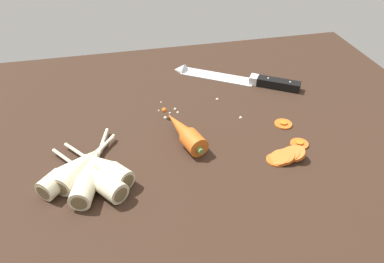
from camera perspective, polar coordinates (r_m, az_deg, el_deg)
The scene contains 12 objects.
ground_plane at distance 86.17cm, azimuth -0.30°, elevation -1.11°, with size 120.00×90.00×4.00cm, color #332116.
chefs_knife at distance 105.20cm, azimuth 5.99°, elevation 7.92°, with size 30.86×21.87×4.18cm.
whole_carrot at distance 81.33cm, azimuth -1.12°, elevation -0.09°, with size 7.91×17.22×4.20cm.
parsnip_front at distance 74.67cm, azimuth -12.68°, elevation -5.17°, with size 13.30×16.36×4.00cm.
parsnip_mid_left at distance 75.58cm, azimuth -17.75°, elevation -5.62°, with size 14.61×16.18×4.00cm.
parsnip_mid_right at distance 73.93cm, azimuth -14.87°, elevation -6.08°, with size 7.92×22.27×4.00cm.
parsnip_back at distance 72.91cm, azimuth -13.93°, elevation -6.61°, with size 14.19×17.88×4.00cm.
parsnip_outer at distance 75.74cm, azimuth -16.23°, elevation -5.17°, with size 12.09×16.20×4.00cm.
carrot_slice_stack at distance 79.27cm, azimuth 13.58°, elevation -3.59°, with size 7.83×4.20×2.94cm.
carrot_slice_stray_near at distance 89.35cm, azimuth 13.32°, elevation 1.18°, with size 3.96×3.96×0.70cm.
carrot_slice_stray_mid at distance 84.22cm, azimuth 15.55°, elevation -1.66°, with size 3.81×3.81×0.70cm.
mince_crumbs at distance 91.49cm, azimuth -0.03°, elevation 3.17°, with size 18.61×11.33×0.77cm.
Camera 1 is at (-14.75, -66.80, 50.40)cm, focal length 36.18 mm.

